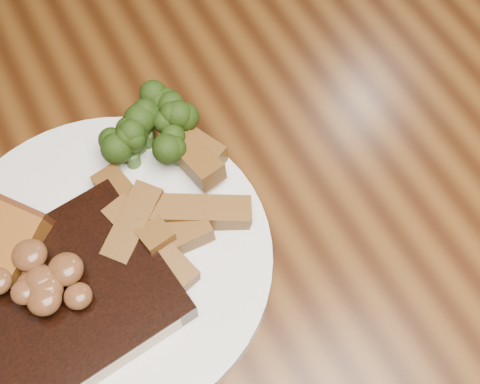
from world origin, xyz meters
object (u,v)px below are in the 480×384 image
object	(u,v)px
steak	(54,306)
potato_wedges	(178,196)
plate	(107,261)
dining_table	(239,268)

from	to	relation	value
steak	potato_wedges	xyz separation A→B (m)	(0.12, 0.04, -0.00)
plate	steak	size ratio (longest dim) A/B	1.55
dining_table	potato_wedges	xyz separation A→B (m)	(-0.04, 0.04, 0.12)
steak	dining_table	bearing A→B (deg)	-4.95
dining_table	steak	size ratio (longest dim) A/B	9.59
steak	potato_wedges	size ratio (longest dim) A/B	1.48
potato_wedges	steak	bearing A→B (deg)	-161.46
plate	steak	distance (m)	0.06
dining_table	steak	xyz separation A→B (m)	(-0.15, -0.00, 0.12)
plate	steak	bearing A→B (deg)	-153.78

